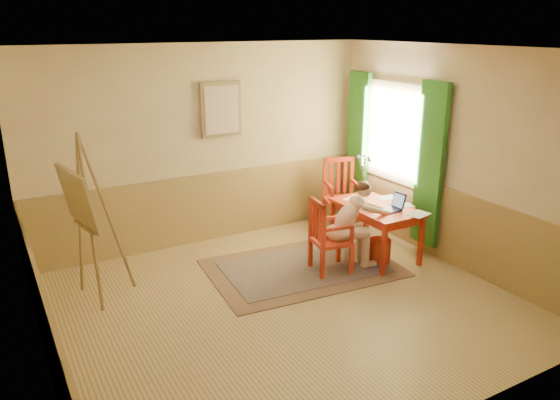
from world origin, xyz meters
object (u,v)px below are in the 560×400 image
laptop (392,207)px  chair_back (341,195)px  easel (82,204)px  chair_left (328,236)px  table (376,212)px  figure (352,221)px

laptop → chair_back: bearing=84.1°
chair_back → laptop: chair_back is taller
chair_back → easel: easel is taller
chair_left → chair_back: chair_back is taller
chair_left → chair_back: bearing=48.4°
table → figure: size_ratio=1.04×
figure → easel: 3.24m
table → chair_left: (-0.85, -0.11, -0.14)m
chair_back → easel: (-3.81, -0.46, 0.61)m
figure → chair_left: bearing=172.8°
figure → easel: size_ratio=0.59×
table → easel: easel is taller
easel → laptop: bearing=-13.1°
chair_back → chair_left: bearing=-131.6°
chair_back → figure: size_ratio=0.94×
chair_back → figure: (-0.71, -1.23, 0.09)m
chair_back → table: bearing=-100.5°
table → laptop: 0.28m
table → laptop: size_ratio=3.35×
table → easel: (-3.61, 0.62, 0.53)m
chair_back → laptop: bearing=-95.9°
chair_back → figure: figure is taller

